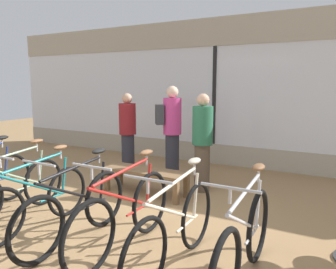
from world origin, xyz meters
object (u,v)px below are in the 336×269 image
(customer_by_window, at_px, (202,141))
(bicycle_right, at_px, (175,230))
(bicycle_left, at_px, (15,188))
(customer_near_rack, at_px, (171,129))
(bicycle_center_right, at_px, (125,214))
(bicycle_center_left, at_px, (38,199))
(bicycle_center, at_px, (76,209))
(display_bench, at_px, (145,174))
(bicycle_far_right, at_px, (244,243))
(customer_mid_floor, at_px, (128,131))

(customer_by_window, bearing_deg, bicycle_right, -73.05)
(bicycle_left, distance_m, customer_near_rack, 2.86)
(bicycle_left, distance_m, bicycle_center_right, 1.88)
(bicycle_left, xyz_separation_m, customer_by_window, (1.82, 2.20, 0.47))
(bicycle_center_left, bearing_deg, customer_near_rack, 81.84)
(bicycle_center, distance_m, display_bench, 1.78)
(customer_near_rack, bearing_deg, bicycle_center_right, -72.01)
(bicycle_right, height_order, customer_near_rack, customer_near_rack)
(bicycle_far_right, xyz_separation_m, customer_mid_floor, (-3.16, 2.63, 0.44))
(bicycle_center_left, bearing_deg, display_bench, 75.41)
(display_bench, bearing_deg, bicycle_right, -49.85)
(customer_near_rack, bearing_deg, bicycle_right, -60.98)
(customer_near_rack, relative_size, customer_by_window, 1.07)
(bicycle_left, height_order, customer_by_window, customer_by_window)
(customer_mid_floor, bearing_deg, customer_by_window, -12.14)
(bicycle_right, distance_m, bicycle_far_right, 0.66)
(customer_mid_floor, bearing_deg, display_bench, -42.98)
(bicycle_center_left, relative_size, customer_by_window, 1.02)
(bicycle_far_right, bearing_deg, customer_mid_floor, 140.21)
(bicycle_center_left, relative_size, bicycle_center_right, 0.92)
(customer_by_window, bearing_deg, bicycle_center_left, -117.17)
(bicycle_center, height_order, display_bench, bicycle_center)
(display_bench, bearing_deg, bicycle_left, -123.79)
(bicycle_left, bearing_deg, customer_near_rack, 68.73)
(bicycle_left, relative_size, bicycle_center_left, 1.01)
(bicycle_center, distance_m, bicycle_center_right, 0.61)
(bicycle_far_right, distance_m, customer_by_window, 2.66)
(customer_mid_floor, bearing_deg, bicycle_right, -47.17)
(bicycle_center_left, xyz_separation_m, bicycle_right, (1.90, 0.03, 0.02))
(customer_near_rack, distance_m, customer_mid_floor, 1.00)
(bicycle_left, bearing_deg, display_bench, 56.21)
(bicycle_center, relative_size, bicycle_center_right, 0.96)
(bicycle_right, xyz_separation_m, customer_near_rack, (-1.51, 2.72, 0.54))
(bicycle_right, height_order, display_bench, bicycle_right)
(customer_near_rack, bearing_deg, bicycle_center_left, -98.16)
(bicycle_left, distance_m, bicycle_right, 2.53)
(bicycle_center, relative_size, display_bench, 1.24)
(bicycle_left, xyz_separation_m, bicycle_center_right, (1.88, -0.04, 0.02))
(customer_mid_floor, bearing_deg, customer_near_rack, 1.40)
(display_bench, xyz_separation_m, customer_by_window, (0.75, 0.59, 0.52))
(bicycle_center, xyz_separation_m, bicycle_far_right, (1.91, 0.12, 0.01))
(bicycle_center_right, relative_size, bicycle_far_right, 1.04)
(customer_by_window, bearing_deg, bicycle_far_right, -58.75)
(bicycle_far_right, xyz_separation_m, customer_by_window, (-1.36, 2.24, 0.45))
(bicycle_left, relative_size, customer_by_window, 1.03)
(customer_near_rack, height_order, customer_mid_floor, customer_near_rack)
(bicycle_left, distance_m, bicycle_center, 1.29)
(display_bench, bearing_deg, bicycle_far_right, -38.08)
(bicycle_right, distance_m, display_bench, 2.25)
(bicycle_center_right, height_order, customer_mid_floor, customer_mid_floor)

